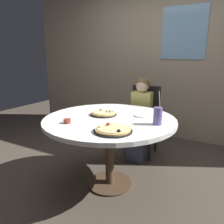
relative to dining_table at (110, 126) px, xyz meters
The scene contains 10 objects.
ground_plane 0.66m from the dining_table, ahead, with size 8.00×8.00×0.00m, color #4C4238.
wall_with_window 1.99m from the dining_table, 89.95° to the left, with size 5.20×0.14×2.90m.
dining_table is the anchor object (origin of this frame).
chair_wooden 0.99m from the dining_table, 90.40° to the left, with size 0.43×0.43×0.95m.
diner_child 0.82m from the dining_table, 89.59° to the left, with size 0.28×0.42×1.08m.
pizza_veggie 0.17m from the dining_table, 148.75° to the left, with size 0.28×0.28×0.05m.
pizza_cheese 0.43m from the dining_table, 56.55° to the right, with size 0.33×0.33×0.05m.
soda_cup 0.52m from the dining_table, ahead, with size 0.08×0.08×0.31m.
sauce_bowl 0.45m from the dining_table, 126.10° to the right, with size 0.07×0.07×0.04m, color brown.
plate_small 0.36m from the dining_table, 42.30° to the left, with size 0.18×0.18×0.01m, color white.
Camera 1 is at (1.07, -1.87, 1.36)m, focal length 35.54 mm.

